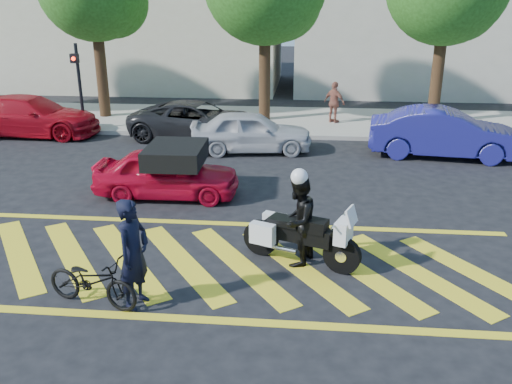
# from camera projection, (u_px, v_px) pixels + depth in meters

# --- Properties ---
(ground) EXTENTS (90.00, 90.00, 0.00)m
(ground) POSITION_uv_depth(u_px,v_px,m) (214.00, 263.00, 10.34)
(ground) COLOR black
(ground) RESTS_ON ground
(sidewalk) EXTENTS (60.00, 5.00, 0.15)m
(sidewalk) POSITION_uv_depth(u_px,v_px,m) (264.00, 121.00, 21.53)
(sidewalk) COLOR #9E998E
(sidewalk) RESTS_ON ground
(crosswalk) EXTENTS (12.33, 4.00, 0.01)m
(crosswalk) POSITION_uv_depth(u_px,v_px,m) (212.00, 263.00, 10.35)
(crosswalk) COLOR yellow
(crosswalk) RESTS_ON ground
(signal_pole) EXTENTS (0.28, 0.43, 3.20)m
(signal_pole) POSITION_uv_depth(u_px,v_px,m) (79.00, 80.00, 19.35)
(signal_pole) COLOR black
(signal_pole) RESTS_ON ground
(officer_bike) EXTENTS (0.63, 0.78, 1.86)m
(officer_bike) POSITION_uv_depth(u_px,v_px,m) (133.00, 254.00, 8.67)
(officer_bike) COLOR black
(officer_bike) RESTS_ON ground
(bicycle) EXTENTS (1.76, 0.98, 0.87)m
(bicycle) POSITION_uv_depth(u_px,v_px,m) (92.00, 281.00, 8.84)
(bicycle) COLOR black
(bicycle) RESTS_ON ground
(police_motorcycle) EXTENTS (2.25, 1.24, 1.04)m
(police_motorcycle) POSITION_uv_depth(u_px,v_px,m) (299.00, 235.00, 10.19)
(police_motorcycle) COLOR black
(police_motorcycle) RESTS_ON ground
(officer_moto) EXTENTS (0.93, 1.03, 1.74)m
(officer_moto) POSITION_uv_depth(u_px,v_px,m) (298.00, 221.00, 10.07)
(officer_moto) COLOR black
(officer_moto) RESTS_ON ground
(red_convertible) EXTENTS (3.63, 1.52, 1.23)m
(red_convertible) POSITION_uv_depth(u_px,v_px,m) (167.00, 173.00, 13.56)
(red_convertible) COLOR red
(red_convertible) RESTS_ON ground
(parked_left) EXTENTS (4.90, 2.03, 1.42)m
(parked_left) POSITION_uv_depth(u_px,v_px,m) (31.00, 116.00, 19.42)
(parked_left) COLOR #A70A17
(parked_left) RESTS_ON ground
(parked_mid_left) EXTENTS (4.95, 2.74, 1.31)m
(parked_mid_left) POSITION_uv_depth(u_px,v_px,m) (198.00, 121.00, 18.90)
(parked_mid_left) COLOR black
(parked_mid_left) RESTS_ON ground
(parked_mid_right) EXTENTS (4.06, 2.00, 1.33)m
(parked_mid_right) POSITION_uv_depth(u_px,v_px,m) (251.00, 132.00, 17.41)
(parked_mid_right) COLOR #B6B6BA
(parked_mid_right) RESTS_ON ground
(parked_right) EXTENTS (4.75, 2.17, 1.51)m
(parked_right) POSITION_uv_depth(u_px,v_px,m) (444.00, 133.00, 16.84)
(parked_right) COLOR navy
(parked_right) RESTS_ON ground
(pedestrian_right) EXTENTS (0.95, 0.86, 1.56)m
(pedestrian_right) POSITION_uv_depth(u_px,v_px,m) (334.00, 102.00, 20.65)
(pedestrian_right) COLOR #9C5947
(pedestrian_right) RESTS_ON sidewalk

